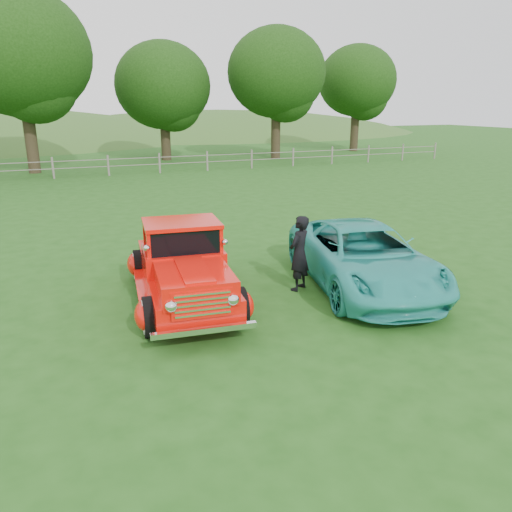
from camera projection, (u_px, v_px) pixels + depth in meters
name	position (u px, v px, depth m)	size (l,w,h in m)	color
ground	(249.00, 322.00, 9.71)	(140.00, 140.00, 0.00)	#1E4D14
distant_hills	(41.00, 175.00, 62.02)	(116.00, 60.00, 18.00)	#2C5920
fence_line	(108.00, 165.00, 28.95)	(48.00, 0.12, 1.20)	slate
tree_near_west	(20.00, 53.00, 28.30)	(8.00, 8.00, 10.42)	#2E2317
tree_near_east	(163.00, 86.00, 35.59)	(6.80, 6.80, 8.33)	#2E2317
tree_mid_east	(276.00, 73.00, 36.49)	(7.20, 7.20, 9.44)	#2E2317
tree_far_east	(357.00, 81.00, 42.53)	(6.60, 6.60, 8.86)	#2E2317
red_pickup	(183.00, 266.00, 10.50)	(2.63, 5.14, 1.78)	black
teal_sedan	(364.00, 257.00, 11.38)	(2.40, 5.20, 1.44)	teal
man	(299.00, 253.00, 11.17)	(0.63, 0.41, 1.72)	black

